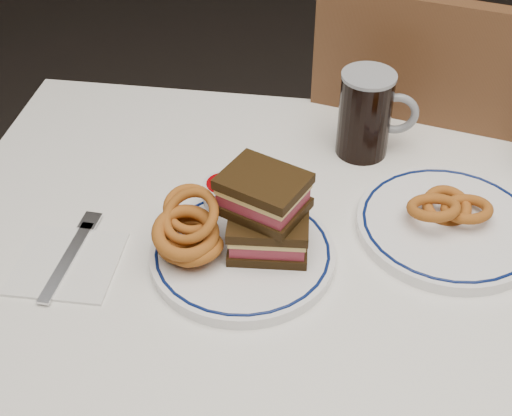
# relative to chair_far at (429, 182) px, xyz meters

# --- Properties ---
(dining_table) EXTENTS (1.27, 0.87, 0.75)m
(dining_table) POSITION_rel_chair_far_xyz_m (-0.12, -0.51, 0.12)
(dining_table) COLOR silver
(dining_table) RESTS_ON floor
(chair_far) EXTENTS (0.53, 0.53, 0.97)m
(chair_far) POSITION_rel_chair_far_xyz_m (0.00, 0.00, 0.00)
(chair_far) COLOR #4C2D18
(chair_far) RESTS_ON floor
(main_plate) EXTENTS (0.25, 0.25, 0.02)m
(main_plate) POSITION_rel_chair_far_xyz_m (-0.31, -0.51, 0.23)
(main_plate) COLOR white
(main_plate) RESTS_ON dining_table
(reuben_sandwich) EXTENTS (0.13, 0.12, 0.11)m
(reuben_sandwich) POSITION_rel_chair_far_xyz_m (-0.28, -0.49, 0.29)
(reuben_sandwich) COLOR black
(reuben_sandwich) RESTS_ON main_plate
(onion_rings_main) EXTENTS (0.10, 0.12, 0.10)m
(onion_rings_main) POSITION_rel_chair_far_xyz_m (-0.38, -0.52, 0.27)
(onion_rings_main) COLOR brown
(onion_rings_main) RESTS_ON main_plate
(ketchup_ramekin) EXTENTS (0.06, 0.06, 0.04)m
(ketchup_ramekin) POSITION_rel_chair_far_xyz_m (-0.35, -0.41, 0.26)
(ketchup_ramekin) COLOR silver
(ketchup_ramekin) RESTS_ON main_plate
(beer_mug) EXTENTS (0.13, 0.09, 0.14)m
(beer_mug) POSITION_rel_chair_far_xyz_m (-0.15, -0.23, 0.30)
(beer_mug) COLOR black
(beer_mug) RESTS_ON dining_table
(far_plate) EXTENTS (0.26, 0.26, 0.02)m
(far_plate) POSITION_rel_chair_far_xyz_m (-0.02, -0.41, 0.23)
(far_plate) COLOR white
(far_plate) RESTS_ON dining_table
(onion_rings_far) EXTENTS (0.13, 0.11, 0.06)m
(onion_rings_far) POSITION_rel_chair_far_xyz_m (-0.03, -0.40, 0.26)
(onion_rings_far) COLOR brown
(onion_rings_far) RESTS_ON far_plate
(napkin_fork) EXTENTS (0.14, 0.18, 0.01)m
(napkin_fork) POSITION_rel_chair_far_xyz_m (-0.54, -0.55, 0.23)
(napkin_fork) COLOR white
(napkin_fork) RESTS_ON dining_table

